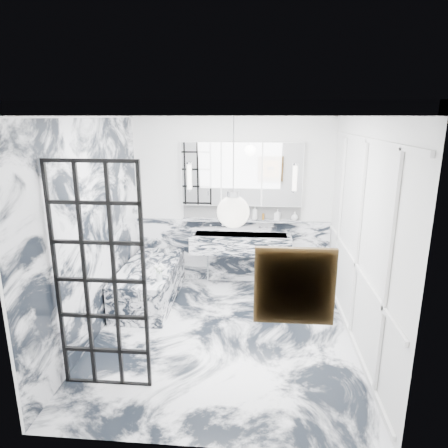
# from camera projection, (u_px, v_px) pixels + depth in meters

# --- Properties ---
(floor) EXTENTS (3.60, 3.60, 0.00)m
(floor) POSITION_uv_depth(u_px,v_px,m) (222.00, 335.00, 5.09)
(floor) COLOR white
(floor) RESTS_ON ground
(ceiling) EXTENTS (3.60, 3.60, 0.00)m
(ceiling) POSITION_uv_depth(u_px,v_px,m) (222.00, 106.00, 4.36)
(ceiling) COLOR white
(ceiling) RESTS_ON wall_back
(wall_back) EXTENTS (3.60, 0.00, 3.60)m
(wall_back) POSITION_uv_depth(u_px,v_px,m) (232.00, 199.00, 6.46)
(wall_back) COLOR white
(wall_back) RESTS_ON floor
(wall_front) EXTENTS (3.60, 0.00, 3.60)m
(wall_front) POSITION_uv_depth(u_px,v_px,m) (201.00, 295.00, 3.00)
(wall_front) COLOR white
(wall_front) RESTS_ON floor
(wall_left) EXTENTS (0.00, 3.60, 3.60)m
(wall_left) POSITION_uv_depth(u_px,v_px,m) (92.00, 226.00, 4.86)
(wall_left) COLOR white
(wall_left) RESTS_ON floor
(wall_right) EXTENTS (0.00, 3.60, 3.60)m
(wall_right) POSITION_uv_depth(u_px,v_px,m) (361.00, 233.00, 4.59)
(wall_right) COLOR white
(wall_right) RESTS_ON floor
(marble_clad_back) EXTENTS (3.18, 0.05, 1.05)m
(marble_clad_back) POSITION_uv_depth(u_px,v_px,m) (232.00, 251.00, 6.66)
(marble_clad_back) COLOR white
(marble_clad_back) RESTS_ON floor
(marble_clad_left) EXTENTS (0.02, 3.56, 2.68)m
(marble_clad_left) POSITION_uv_depth(u_px,v_px,m) (93.00, 231.00, 4.87)
(marble_clad_left) COLOR white
(marble_clad_left) RESTS_ON floor
(panel_molding) EXTENTS (0.03, 3.40, 2.30)m
(panel_molding) POSITION_uv_depth(u_px,v_px,m) (358.00, 241.00, 4.62)
(panel_molding) COLOR white
(panel_molding) RESTS_ON floor
(soap_bottle_a) EXTENTS (0.11, 0.11, 0.23)m
(soap_bottle_a) POSITION_uv_depth(u_px,v_px,m) (255.00, 213.00, 6.39)
(soap_bottle_a) COLOR #8C5919
(soap_bottle_a) RESTS_ON ledge
(soap_bottle_b) EXTENTS (0.11, 0.11, 0.18)m
(soap_bottle_b) POSITION_uv_depth(u_px,v_px,m) (277.00, 214.00, 6.37)
(soap_bottle_b) COLOR #4C4C51
(soap_bottle_b) RESTS_ON ledge
(soap_bottle_c) EXTENTS (0.11, 0.11, 0.14)m
(soap_bottle_c) POSITION_uv_depth(u_px,v_px,m) (295.00, 216.00, 6.35)
(soap_bottle_c) COLOR silver
(soap_bottle_c) RESTS_ON ledge
(face_pot) EXTENTS (0.14, 0.14, 0.14)m
(face_pot) POSITION_uv_depth(u_px,v_px,m) (235.00, 214.00, 6.43)
(face_pot) COLOR white
(face_pot) RESTS_ON ledge
(amber_bottle) EXTENTS (0.04, 0.04, 0.10)m
(amber_bottle) POSITION_uv_depth(u_px,v_px,m) (263.00, 217.00, 6.40)
(amber_bottle) COLOR #8C5919
(amber_bottle) RESTS_ON ledge
(flower_vase) EXTENTS (0.08, 0.08, 0.12)m
(flower_vase) POSITION_uv_depth(u_px,v_px,m) (159.00, 277.00, 5.35)
(flower_vase) COLOR silver
(flower_vase) RESTS_ON bathtub
(crittall_door) EXTENTS (0.88, 0.04, 2.31)m
(crittall_door) POSITION_uv_depth(u_px,v_px,m) (100.00, 280.00, 3.87)
(crittall_door) COLOR black
(crittall_door) RESTS_ON floor
(artwork) EXTENTS (0.50, 0.05, 0.50)m
(artwork) POSITION_uv_depth(u_px,v_px,m) (294.00, 286.00, 2.95)
(artwork) COLOR #C26E13
(artwork) RESTS_ON wall_front
(pendant_light) EXTENTS (0.26, 0.26, 0.26)m
(pendant_light) POSITION_uv_depth(u_px,v_px,m) (233.00, 212.00, 3.25)
(pendant_light) COLOR white
(pendant_light) RESTS_ON ceiling
(trough_sink) EXTENTS (1.60, 0.45, 0.30)m
(trough_sink) POSITION_uv_depth(u_px,v_px,m) (241.00, 243.00, 6.38)
(trough_sink) COLOR silver
(trough_sink) RESTS_ON wall_back
(ledge) EXTENTS (1.90, 0.14, 0.04)m
(ledge) POSITION_uv_depth(u_px,v_px,m) (241.00, 220.00, 6.45)
(ledge) COLOR silver
(ledge) RESTS_ON wall_back
(subway_tile) EXTENTS (1.90, 0.03, 0.23)m
(subway_tile) POSITION_uv_depth(u_px,v_px,m) (241.00, 211.00, 6.48)
(subway_tile) COLOR white
(subway_tile) RESTS_ON wall_back
(mirror_cabinet) EXTENTS (1.90, 0.16, 1.00)m
(mirror_cabinet) POSITION_uv_depth(u_px,v_px,m) (242.00, 174.00, 6.26)
(mirror_cabinet) COLOR white
(mirror_cabinet) RESTS_ON wall_back
(sconce_left) EXTENTS (0.07, 0.07, 0.40)m
(sconce_left) POSITION_uv_depth(u_px,v_px,m) (189.00, 177.00, 6.25)
(sconce_left) COLOR white
(sconce_left) RESTS_ON mirror_cabinet
(sconce_right) EXTENTS (0.07, 0.07, 0.40)m
(sconce_right) POSITION_uv_depth(u_px,v_px,m) (295.00, 178.00, 6.11)
(sconce_right) COLOR white
(sconce_right) RESTS_ON mirror_cabinet
(bathtub) EXTENTS (0.75, 1.65, 0.55)m
(bathtub) POSITION_uv_depth(u_px,v_px,m) (150.00, 283.00, 5.98)
(bathtub) COLOR silver
(bathtub) RESTS_ON floor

